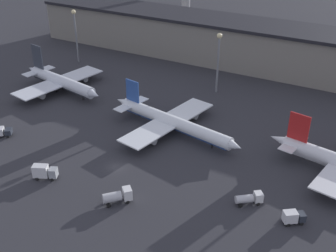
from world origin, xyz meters
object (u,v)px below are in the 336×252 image
Objects in this scene: airplane_0 at (61,82)px; service_vehicle_2 at (118,196)px; service_vehicle_1 at (44,172)px; service_vehicle_3 at (0,132)px; service_vehicle_0 at (249,198)px; service_vehicle_4 at (293,217)px; airplane_1 at (172,122)px.

airplane_0 is 6.04× the size of service_vehicle_2.
service_vehicle_1 is 1.00× the size of service_vehicle_3.
service_vehicle_4 reaches higher than service_vehicle_0.
service_vehicle_2 is 47.38m from service_vehicle_3.
service_vehicle_0 is 0.97× the size of service_vehicle_3.
airplane_1 is at bearing 40.73° from service_vehicle_1.
service_vehicle_0 is at bearing -23.08° from airplane_1.
service_vehicle_4 is (57.27, 13.70, -0.33)m from service_vehicle_1.
service_vehicle_3 is (-46.72, 7.90, -0.24)m from service_vehicle_2.
airplane_1 is 34.75m from service_vehicle_2.
service_vehicle_0 is 49.47m from service_vehicle_1.
airplane_1 is at bearing -3.52° from service_vehicle_3.
airplane_0 is at bearing 122.18° from service_vehicle_0.
airplane_1 is 7.64× the size of service_vehicle_0.
service_vehicle_1 is (31.99, -42.10, -1.51)m from airplane_0.
service_vehicle_1 is 58.88m from service_vehicle_4.
service_vehicle_0 is at bearing -8.45° from airplane_0.
service_vehicle_2 reaches higher than service_vehicle_0.
service_vehicle_3 is (-41.83, -26.47, -1.65)m from airplane_1.
service_vehicle_1 is 1.25× the size of service_vehicle_4.
airplane_0 reaches higher than service_vehicle_1.
airplane_1 is 46.65m from service_vehicle_4.
service_vehicle_4 is at bearing -11.47° from service_vehicle_1.
service_vehicle_3 is at bearing 146.53° from service_vehicle_4.
service_vehicle_1 is 21.06m from service_vehicle_2.
service_vehicle_0 is at bearing -7.00° from service_vehicle_1.
service_vehicle_1 is (-16.13, -35.63, -1.18)m from airplane_1.
service_vehicle_2 is at bearing 162.34° from service_vehicle_4.
airplane_0 is at bearing 64.97° from service_vehicle_3.
airplane_1 is at bearing 115.34° from service_vehicle_4.
service_vehicle_2 is (4.89, -34.37, -1.41)m from airplane_1.
service_vehicle_2 reaches higher than service_vehicle_4.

